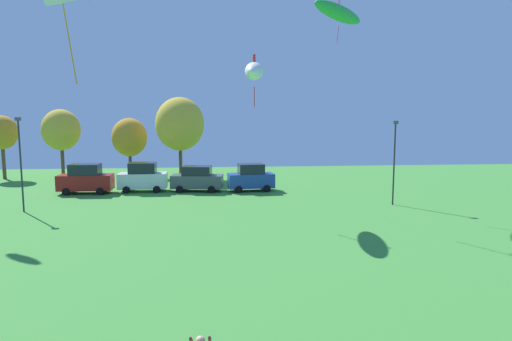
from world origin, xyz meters
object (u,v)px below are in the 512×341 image
parked_car_second_from_left (143,177)px  light_post_1 (394,158)px  parked_car_third_from_left (197,179)px  treeline_tree_2 (129,137)px  parked_car_rightmost_in_row (251,178)px  light_post_0 (21,159)px  treeline_tree_0 (2,133)px  kite_flying_3 (254,71)px  treeline_tree_3 (180,124)px  kite_flying_5 (338,13)px  treeline_tree_1 (61,130)px  parked_car_leftmost (86,179)px

parked_car_second_from_left → light_post_1: bearing=-21.6°
parked_car_third_from_left → treeline_tree_2: bearing=133.3°
parked_car_rightmost_in_row → parked_car_second_from_left: bearing=170.4°
light_post_0 → treeline_tree_0: bearing=117.0°
parked_car_rightmost_in_row → light_post_0: 18.49m
light_post_1 → treeline_tree_2: (-22.93, 18.22, 0.69)m
kite_flying_3 → treeline_tree_3: (-6.35, 18.46, -3.96)m
parked_car_second_from_left → light_post_1: 21.57m
kite_flying_5 → treeline_tree_2: bearing=140.3°
treeline_tree_1 → kite_flying_5: bearing=-29.2°
light_post_1 → treeline_tree_1: size_ratio=0.87×
parked_car_leftmost → treeline_tree_2: 11.57m
treeline_tree_1 → treeline_tree_2: bearing=10.6°
kite_flying_5 → light_post_0: kite_flying_5 is taller
parked_car_leftmost → treeline_tree_1: bearing=117.9°
parked_car_rightmost_in_row → parked_car_third_from_left: bearing=170.4°
light_post_1 → treeline_tree_3: 23.61m
parked_car_rightmost_in_row → light_post_1: bearing=-40.8°
parked_car_leftmost → treeline_tree_0: bearing=139.2°
treeline_tree_0 → treeline_tree_1: size_ratio=0.91×
parked_car_rightmost_in_row → treeline_tree_0: (-25.56, 9.90, 3.70)m
kite_flying_5 → parked_car_rightmost_in_row: 15.65m
parked_car_leftmost → parked_car_third_from_left: (9.65, 0.25, -0.13)m
parked_car_third_from_left → treeline_tree_3: size_ratio=0.55×
parked_car_second_from_left → light_post_0: size_ratio=0.63×
parked_car_leftmost → treeline_tree_3: treeline_tree_3 is taller
kite_flying_5 → light_post_1: 12.01m
kite_flying_5 → parked_car_rightmost_in_row: (-6.41, 4.70, -13.48)m
treeline_tree_0 → treeline_tree_3: bearing=-3.3°
parked_car_second_from_left → treeline_tree_2: treeline_tree_2 is taller
parked_car_rightmost_in_row → treeline_tree_3: (-6.89, 8.84, 4.59)m
light_post_0 → treeline_tree_3: size_ratio=0.78×
parked_car_third_from_left → treeline_tree_2: 13.64m
kite_flying_3 → treeline_tree_3: 19.92m
parked_car_leftmost → parked_car_third_from_left: bearing=2.3°
kite_flying_3 → treeline_tree_0: 32.10m
parked_car_rightmost_in_row → light_post_0: bearing=-162.7°
light_post_0 → treeline_tree_2: light_post_0 is taller
kite_flying_5 → parked_car_third_from_left: size_ratio=1.08×
kite_flying_3 → light_post_1: 12.73m
parked_car_leftmost → treeline_tree_3: (7.59, 8.78, 4.54)m
kite_flying_5 → treeline_tree_3: (-13.30, 13.54, -8.89)m
parked_car_second_from_left → treeline_tree_1: size_ratio=0.57×
treeline_tree_3 → treeline_tree_2: bearing=158.7°
parked_car_leftmost → treeline_tree_3: bearing=49.9°
kite_flying_5 → treeline_tree_0: size_ratio=0.76×
light_post_0 → treeline_tree_3: bearing=58.3°
parked_car_rightmost_in_row → treeline_tree_0: 27.66m
kite_flying_3 → treeline_tree_1: 27.49m
parked_car_leftmost → treeline_tree_2: bearing=81.1°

